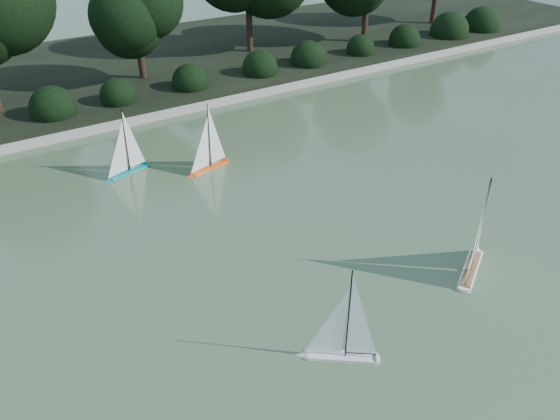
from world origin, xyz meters
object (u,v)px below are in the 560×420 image
at_px(sailboat_white_a, 336,344).
at_px(sailboat_teal, 124,164).
at_px(sailboat_orange, 206,160).
at_px(sailboat_white_b, 475,253).

bearing_deg(sailboat_white_a, sailboat_teal, 95.63).
relative_size(sailboat_white_a, sailboat_teal, 1.01).
bearing_deg(sailboat_teal, sailboat_orange, -25.87).
relative_size(sailboat_white_a, sailboat_white_b, 0.84).
bearing_deg(sailboat_white_a, sailboat_white_b, 6.40).
bearing_deg(sailboat_orange, sailboat_teal, 154.13).
bearing_deg(sailboat_orange, sailboat_white_b, -68.22).
relative_size(sailboat_white_b, sailboat_teal, 1.20).
bearing_deg(sailboat_white_b, sailboat_teal, 121.07).
bearing_deg(sailboat_white_b, sailboat_white_a, -173.60).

